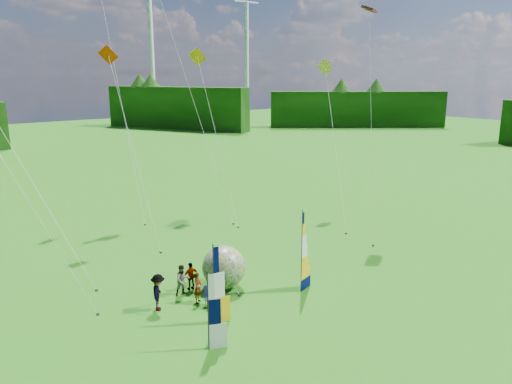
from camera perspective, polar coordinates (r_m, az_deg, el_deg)
ground at (r=25.95m, az=7.52°, el=-13.19°), size 220.00×220.00×0.00m
treeline_ring at (r=24.43m, az=7.80°, el=-4.78°), size 210.00×210.00×8.00m
turbine_left at (r=140.90m, az=-1.08°, el=14.86°), size 8.00×1.20×30.00m
turbine_right at (r=133.12m, az=-11.81°, el=14.67°), size 8.00×1.20×30.00m
feather_banner_main at (r=26.87m, az=5.24°, el=-6.98°), size 1.20×0.43×4.47m
side_banner_left at (r=23.64m, az=-4.85°, el=-10.72°), size 1.07×0.25×3.86m
side_banner_far at (r=21.74m, az=-5.49°, el=-13.58°), size 0.98×0.50×3.46m
bol_inflatable at (r=27.74m, az=-3.70°, el=-8.57°), size 2.79×2.79×2.39m
spectator_a at (r=26.32m, az=-6.65°, el=-10.81°), size 0.71×0.67×1.62m
spectator_b at (r=27.27m, az=-8.39°, el=-9.92°), size 0.86×0.51×1.67m
spectator_c at (r=25.80m, az=-11.12°, el=-11.19°), size 1.03×1.27×1.88m
spectator_d at (r=27.83m, az=-7.43°, el=-9.51°), size 0.95×0.45×1.56m
camp_chair at (r=25.95m, az=-5.21°, el=-11.83°), size 0.79×0.79×1.06m
kite_whale at (r=42.29m, az=-7.86°, el=13.09°), size 3.77×14.54×22.81m
kite_rainbow_delta at (r=30.13m, az=-24.24°, el=2.66°), size 11.16×13.51×13.13m
kite_parafoil at (r=36.68m, az=13.11°, el=9.18°), size 10.68×10.97×18.14m
small_kite_red at (r=35.04m, az=-13.87°, el=5.52°), size 5.31×9.32×13.97m
small_kite_orange at (r=40.74m, az=-4.53°, el=7.14°), size 6.14×11.41×14.26m
small_kite_yellow at (r=40.44m, az=9.03°, el=6.34°), size 10.00×11.70×13.38m
small_kite_pink at (r=25.51m, az=-26.05°, el=2.70°), size 9.30×8.93×14.86m
small_kite_green at (r=42.68m, az=-15.47°, el=12.17°), size 4.89×12.08×21.95m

